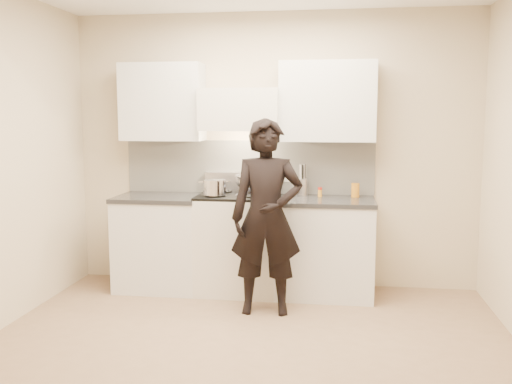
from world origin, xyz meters
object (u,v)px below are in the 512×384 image
stove (239,243)px  wok (256,181)px  utensil_crock (302,186)px  person (267,217)px  counter_right (325,247)px

stove → wok: size_ratio=1.92×
stove → utensil_crock: size_ratio=3.18×
stove → person: person is taller
counter_right → wok: bearing=171.2°
person → utensil_crock: bearing=68.0°
wok → stove: bearing=-145.5°
stove → utensil_crock: utensil_crock is taller
stove → wok: (0.15, 0.10, 0.59)m
wok → person: bearing=-74.3°
utensil_crock → person: size_ratio=0.18×
wok → person: size_ratio=0.30×
utensil_crock → person: person is taller
stove → utensil_crock: (0.60, 0.25, 0.54)m
stove → wok: bearing=34.5°
stove → counter_right: 0.83m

